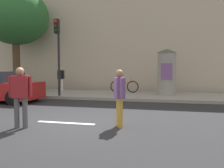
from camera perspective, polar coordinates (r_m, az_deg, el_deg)
ground_plane at (r=7.32m, az=-10.95°, el=-9.10°), size 80.00×80.00×0.00m
sidewalk_curb at (r=13.90m, az=1.04°, el=-2.63°), size 36.00×4.00×0.15m
lane_markings at (r=7.32m, az=-10.95°, el=-9.07°), size 25.80×0.16×0.01m
building_backdrop at (r=18.94m, az=4.37°, el=12.23°), size 36.00×5.00×8.83m
traffic_light at (r=13.13m, az=-12.83°, el=9.20°), size 0.24×0.45×4.05m
poster_column at (r=13.75m, az=12.89°, el=2.94°), size 1.09×1.09×2.56m
street_tree at (r=17.56m, az=-22.06°, el=14.61°), size 4.34×4.34×6.74m
pedestrian_with_backpack at (r=6.89m, az=-20.99°, el=-1.94°), size 0.60×0.35×1.65m
pedestrian_in_dark_shirt at (r=6.57m, az=1.81°, el=-2.37°), size 0.38×0.54×1.59m
pedestrian_near_pole at (r=16.10m, az=-12.10°, el=1.63°), size 0.57×0.40×1.54m
bicycle_leaning at (r=14.63m, az=2.94°, el=-0.49°), size 1.77×0.16×1.09m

